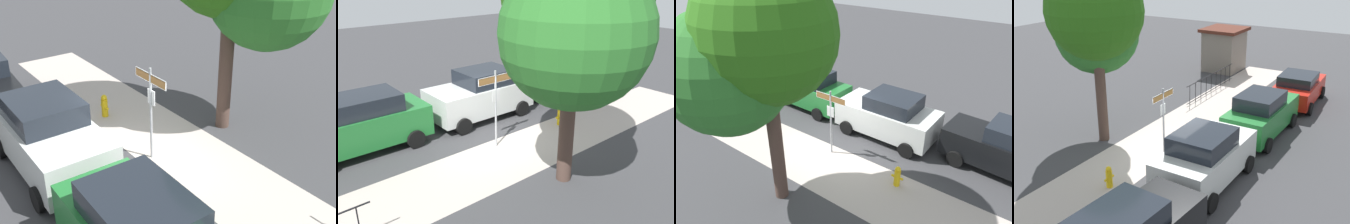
# 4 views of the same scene
# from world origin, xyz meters

# --- Properties ---
(ground_plane) EXTENTS (60.00, 60.00, 0.00)m
(ground_plane) POSITION_xyz_m (0.00, 0.00, 0.00)
(ground_plane) COLOR #38383A
(sidewalk_strip) EXTENTS (24.00, 2.60, 0.00)m
(sidewalk_strip) POSITION_xyz_m (2.00, 1.30, 0.00)
(sidewalk_strip) COLOR #B1A49B
(sidewalk_strip) RESTS_ON ground_plane
(street_sign) EXTENTS (1.37, 0.07, 2.69)m
(street_sign) POSITION_xyz_m (-0.09, 0.40, 1.89)
(street_sign) COLOR #9EA0A5
(street_sign) RESTS_ON ground_plane
(shade_tree) EXTENTS (4.50, 4.40, 7.27)m
(shade_tree) POSITION_xyz_m (-0.02, 3.50, 4.99)
(shade_tree) COLOR #48342C
(shade_tree) RESTS_ON ground_plane
(car_black) EXTENTS (4.73, 2.20, 1.92)m
(car_black) POSITION_xyz_m (-6.05, -2.42, 0.96)
(car_black) COLOR black
(car_black) RESTS_ON ground_plane
(car_silver) EXTENTS (4.26, 2.17, 1.99)m
(car_silver) POSITION_xyz_m (-1.25, -2.05, 1.00)
(car_silver) COLOR silver
(car_silver) RESTS_ON ground_plane
(car_green) EXTENTS (4.53, 2.11, 1.95)m
(car_green) POSITION_xyz_m (3.55, -2.20, 0.98)
(car_green) COLOR #1D6A2B
(car_green) RESTS_ON ground_plane
(car_red) EXTENTS (4.35, 2.27, 1.64)m
(car_red) POSITION_xyz_m (8.35, -2.40, 0.85)
(car_red) COLOR red
(car_red) RESTS_ON ground_plane
(iron_fence) EXTENTS (5.44, 0.04, 1.07)m
(iron_fence) POSITION_xyz_m (7.65, 2.30, 0.56)
(iron_fence) COLOR black
(iron_fence) RESTS_ON ground_plane
(fire_hydrant) EXTENTS (0.42, 0.22, 0.78)m
(fire_hydrant) POSITION_xyz_m (-3.14, 0.60, 0.38)
(fire_hydrant) COLOR yellow
(fire_hydrant) RESTS_ON ground_plane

